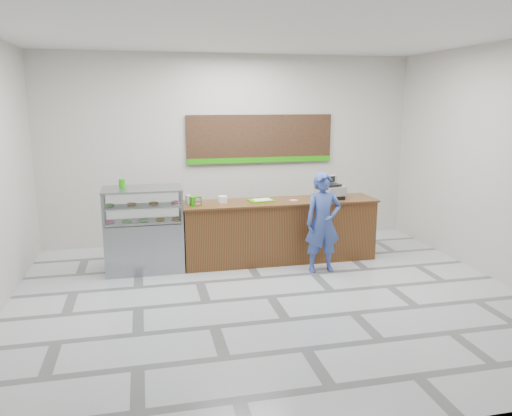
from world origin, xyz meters
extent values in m
plane|color=#BCBBC0|center=(0.00, 0.00, 0.00)|extent=(7.00, 7.00, 0.00)
plane|color=beige|center=(0.00, 3.00, 1.75)|extent=(7.00, 0.00, 7.00)
plane|color=silver|center=(0.00, 0.00, 3.50)|extent=(7.00, 7.00, 0.00)
cube|color=brown|center=(0.55, 1.55, 0.50)|extent=(3.20, 0.70, 1.00)
cube|color=brown|center=(0.55, 1.55, 1.01)|extent=(3.26, 0.76, 0.03)
cube|color=gray|center=(-1.67, 1.55, 0.40)|extent=(1.20, 0.70, 0.80)
cube|color=white|center=(-1.67, 1.55, 1.05)|extent=(1.20, 0.70, 0.50)
cube|color=gray|center=(-1.67, 1.55, 1.31)|extent=(1.22, 0.72, 0.03)
cube|color=silver|center=(-1.67, 1.55, 0.82)|extent=(1.14, 0.64, 0.02)
cube|color=silver|center=(-1.67, 1.55, 1.06)|extent=(1.14, 0.64, 0.02)
torus|color=pink|center=(-2.17, 1.45, 0.85)|extent=(0.15, 0.15, 0.05)
torus|color=#85CF72|center=(-1.92, 1.45, 0.85)|extent=(0.15, 0.15, 0.05)
torus|color=#85CF72|center=(-1.67, 1.45, 0.85)|extent=(0.15, 0.15, 0.05)
torus|color=#AA772F|center=(-1.42, 1.45, 0.85)|extent=(0.15, 0.15, 0.05)
torus|color=#AA772F|center=(-1.17, 1.45, 0.85)|extent=(0.15, 0.15, 0.05)
torus|color=#85CF72|center=(-2.17, 1.60, 1.09)|extent=(0.15, 0.15, 0.05)
torus|color=#AA772F|center=(-1.84, 1.60, 1.09)|extent=(0.15, 0.15, 0.05)
torus|color=#AA772F|center=(-1.50, 1.60, 1.09)|extent=(0.15, 0.15, 0.05)
torus|color=pink|center=(-1.17, 1.60, 1.09)|extent=(0.15, 0.15, 0.05)
cube|color=black|center=(0.55, 2.96, 1.95)|extent=(2.80, 0.05, 0.90)
cube|color=#259F0A|center=(0.55, 2.93, 1.55)|extent=(2.80, 0.02, 0.10)
cube|color=black|center=(1.44, 1.56, 1.06)|extent=(0.39, 0.39, 0.06)
cube|color=gray|center=(1.44, 1.56, 1.17)|extent=(0.51, 0.52, 0.16)
cube|color=black|center=(1.44, 1.48, 1.26)|extent=(0.32, 0.28, 0.04)
cube|color=gray|center=(1.44, 1.68, 1.32)|extent=(0.34, 0.21, 0.16)
cube|color=black|center=(1.44, 1.62, 1.34)|extent=(0.24, 0.11, 0.10)
cube|color=black|center=(1.29, 1.41, 1.05)|extent=(0.13, 0.19, 0.04)
cube|color=#44B102|center=(0.24, 1.59, 1.04)|extent=(0.44, 0.34, 0.02)
cube|color=white|center=(0.26, 1.59, 1.05)|extent=(0.31, 0.24, 0.00)
cube|color=white|center=(-0.40, 1.60, 1.08)|extent=(0.13, 0.13, 0.11)
cylinder|color=silver|center=(-0.95, 1.67, 1.10)|extent=(0.09, 0.09, 0.13)
cube|color=#259F0A|center=(-0.85, 1.45, 1.10)|extent=(0.19, 0.15, 0.15)
cylinder|color=pink|center=(0.79, 1.53, 1.03)|extent=(0.14, 0.14, 0.00)
cylinder|color=#259F0A|center=(-1.98, 1.70, 1.39)|extent=(0.08, 0.08, 0.13)
cylinder|color=#259F0A|center=(-1.96, 1.65, 1.39)|extent=(0.08, 0.08, 0.12)
imported|color=#364C97|center=(1.07, 0.87, 0.79)|extent=(0.58, 0.39, 1.57)
camera|label=1|loc=(-1.64, -6.27, 2.65)|focal=35.00mm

